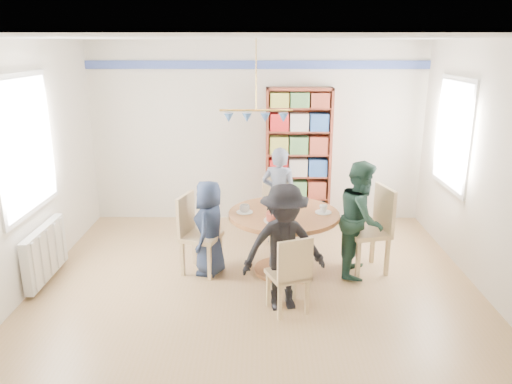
{
  "coord_description": "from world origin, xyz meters",
  "views": [
    {
      "loc": [
        0.04,
        -4.95,
        2.65
      ],
      "look_at": [
        0.0,
        0.4,
        1.05
      ],
      "focal_mm": 35.0,
      "sensor_mm": 36.0,
      "label": 1
    }
  ],
  "objects_px": {
    "dining_table": "(284,228)",
    "person_near": "(284,248)",
    "chair_far": "(278,206)",
    "person_left": "(210,228)",
    "person_far": "(279,196)",
    "chair_right": "(374,225)",
    "chair_near": "(291,272)",
    "bookshelf": "(298,158)",
    "chair_left": "(195,230)",
    "person_right": "(361,219)",
    "radiator": "(45,252)"
  },
  "relations": [
    {
      "from": "dining_table",
      "to": "person_near",
      "type": "distance_m",
      "value": 0.86
    },
    {
      "from": "chair_far",
      "to": "person_left",
      "type": "xyz_separation_m",
      "value": [
        -0.84,
        -1.1,
        0.08
      ]
    },
    {
      "from": "person_left",
      "to": "person_far",
      "type": "bearing_deg",
      "value": 148.57
    },
    {
      "from": "person_far",
      "to": "person_near",
      "type": "xyz_separation_m",
      "value": [
        -0.02,
        -1.76,
        -0.0
      ]
    },
    {
      "from": "chair_right",
      "to": "person_far",
      "type": "height_order",
      "value": "person_far"
    },
    {
      "from": "chair_near",
      "to": "bookshelf",
      "type": "xyz_separation_m",
      "value": [
        0.26,
        2.75,
        0.54
      ]
    },
    {
      "from": "chair_left",
      "to": "person_right",
      "type": "relative_size",
      "value": 0.7
    },
    {
      "from": "chair_far",
      "to": "bookshelf",
      "type": "height_order",
      "value": "bookshelf"
    },
    {
      "from": "dining_table",
      "to": "chair_far",
      "type": "xyz_separation_m",
      "value": [
        -0.03,
        1.06,
        -0.07
      ]
    },
    {
      "from": "chair_far",
      "to": "bookshelf",
      "type": "xyz_separation_m",
      "value": [
        0.32,
        0.72,
        0.52
      ]
    },
    {
      "from": "radiator",
      "to": "chair_near",
      "type": "bearing_deg",
      "value": -14.45
    },
    {
      "from": "chair_far",
      "to": "person_near",
      "type": "distance_m",
      "value": 1.92
    },
    {
      "from": "dining_table",
      "to": "person_right",
      "type": "bearing_deg",
      "value": -1.65
    },
    {
      "from": "person_left",
      "to": "person_near",
      "type": "height_order",
      "value": "person_near"
    },
    {
      "from": "dining_table",
      "to": "chair_far",
      "type": "height_order",
      "value": "chair_far"
    },
    {
      "from": "radiator",
      "to": "person_far",
      "type": "bearing_deg",
      "value": 23.35
    },
    {
      "from": "dining_table",
      "to": "person_far",
      "type": "distance_m",
      "value": 0.91
    },
    {
      "from": "dining_table",
      "to": "chair_near",
      "type": "distance_m",
      "value": 0.99
    },
    {
      "from": "chair_far",
      "to": "person_far",
      "type": "distance_m",
      "value": 0.24
    },
    {
      "from": "chair_left",
      "to": "chair_right",
      "type": "distance_m",
      "value": 2.13
    },
    {
      "from": "radiator",
      "to": "chair_right",
      "type": "bearing_deg",
      "value": 4.78
    },
    {
      "from": "chair_right",
      "to": "person_left",
      "type": "relative_size",
      "value": 0.91
    },
    {
      "from": "chair_right",
      "to": "person_far",
      "type": "xyz_separation_m",
      "value": [
        -1.1,
        0.86,
        0.1
      ]
    },
    {
      "from": "dining_table",
      "to": "bookshelf",
      "type": "relative_size",
      "value": 0.64
    },
    {
      "from": "chair_far",
      "to": "chair_near",
      "type": "bearing_deg",
      "value": -88.26
    },
    {
      "from": "person_right",
      "to": "bookshelf",
      "type": "relative_size",
      "value": 0.67
    },
    {
      "from": "person_left",
      "to": "person_right",
      "type": "relative_size",
      "value": 0.83
    },
    {
      "from": "chair_left",
      "to": "person_near",
      "type": "distance_m",
      "value": 1.33
    },
    {
      "from": "person_far",
      "to": "dining_table",
      "type": "bearing_deg",
      "value": 109.55
    },
    {
      "from": "radiator",
      "to": "person_left",
      "type": "xyz_separation_m",
      "value": [
        1.87,
        0.23,
        0.22
      ]
    },
    {
      "from": "person_far",
      "to": "person_left",
      "type": "bearing_deg",
      "value": 66.35
    },
    {
      "from": "chair_right",
      "to": "person_left",
      "type": "height_order",
      "value": "person_left"
    },
    {
      "from": "chair_right",
      "to": "bookshelf",
      "type": "height_order",
      "value": "bookshelf"
    },
    {
      "from": "chair_left",
      "to": "person_left",
      "type": "relative_size",
      "value": 0.84
    },
    {
      "from": "bookshelf",
      "to": "chair_near",
      "type": "bearing_deg",
      "value": -95.41
    },
    {
      "from": "chair_near",
      "to": "person_far",
      "type": "bearing_deg",
      "value": 91.44
    },
    {
      "from": "chair_near",
      "to": "person_far",
      "type": "distance_m",
      "value": 1.9
    },
    {
      "from": "radiator",
      "to": "person_near",
      "type": "relative_size",
      "value": 0.75
    },
    {
      "from": "person_right",
      "to": "person_near",
      "type": "xyz_separation_m",
      "value": [
        -0.94,
        -0.83,
        -0.02
      ]
    },
    {
      "from": "chair_left",
      "to": "chair_far",
      "type": "xyz_separation_m",
      "value": [
        1.02,
        1.06,
        -0.04
      ]
    },
    {
      "from": "chair_far",
      "to": "person_near",
      "type": "height_order",
      "value": "person_near"
    },
    {
      "from": "person_left",
      "to": "person_right",
      "type": "distance_m",
      "value": 1.78
    },
    {
      "from": "chair_left",
      "to": "bookshelf",
      "type": "distance_m",
      "value": 2.27
    },
    {
      "from": "dining_table",
      "to": "person_far",
      "type": "bearing_deg",
      "value": 91.26
    },
    {
      "from": "person_near",
      "to": "bookshelf",
      "type": "xyz_separation_m",
      "value": [
        0.33,
        2.62,
        0.34
      ]
    },
    {
      "from": "chair_right",
      "to": "chair_near",
      "type": "relative_size",
      "value": 1.24
    },
    {
      "from": "radiator",
      "to": "person_right",
      "type": "bearing_deg",
      "value": 3.81
    },
    {
      "from": "person_far",
      "to": "radiator",
      "type": "bearing_deg",
      "value": 41.64
    },
    {
      "from": "chair_near",
      "to": "person_right",
      "type": "distance_m",
      "value": 1.31
    },
    {
      "from": "dining_table",
      "to": "person_near",
      "type": "height_order",
      "value": "person_near"
    }
  ]
}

